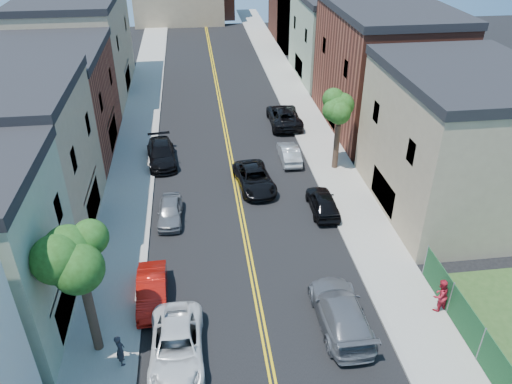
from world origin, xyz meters
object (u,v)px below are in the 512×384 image
object	(u,v)px
white_pickup	(177,346)
grey_car_left	(170,211)
black_car_left	(161,154)
pedestrian_left	(120,350)
black_suv_lane	(255,179)
silver_car_right	(289,153)
dark_car_right_far	(284,116)
black_car_right	(323,202)
red_sedan	(152,291)
grey_car_right	(341,312)
pedestrian_right	(440,295)

from	to	relation	value
white_pickup	grey_car_left	world-z (taller)	white_pickup
black_car_left	pedestrian_left	xyz separation A→B (m)	(-1.20, -19.89, 0.22)
black_suv_lane	pedestrian_left	distance (m)	17.07
white_pickup	silver_car_right	xyz separation A→B (m)	(8.81, 18.74, -0.07)
black_car_left	dark_car_right_far	bearing A→B (deg)	23.40
black_car_right	pedestrian_left	size ratio (longest dim) A/B	2.54
red_sedan	grey_car_right	distance (m)	9.80
red_sedan	pedestrian_left	distance (m)	4.22
grey_car_left	pedestrian_left	world-z (taller)	pedestrian_left
silver_car_right	dark_car_right_far	xyz separation A→B (m)	(0.88, 7.19, 0.16)
red_sedan	pedestrian_left	xyz separation A→B (m)	(-1.20, -4.04, 0.28)
silver_car_right	dark_car_right_far	bearing A→B (deg)	-96.71
grey_car_left	black_car_right	world-z (taller)	black_car_right
red_sedan	white_pickup	size ratio (longest dim) A/B	0.81
black_car_right	white_pickup	bearing A→B (deg)	49.98
grey_car_left	silver_car_right	distance (m)	11.81
grey_car_right	pedestrian_left	distance (m)	10.63
dark_car_right_far	pedestrian_left	bearing A→B (deg)	65.56
red_sedan	pedestrian_left	size ratio (longest dim) A/B	2.58
red_sedan	grey_car_right	world-z (taller)	grey_car_right
silver_car_right	pedestrian_left	distance (m)	21.99
grey_car_left	black_car_left	size ratio (longest dim) A/B	0.75
grey_car_right	black_suv_lane	distance (m)	14.13
white_pickup	grey_car_left	size ratio (longest dim) A/B	1.35
silver_car_right	pedestrian_left	xyz separation A→B (m)	(-11.32, -18.85, 0.32)
grey_car_left	grey_car_right	xyz separation A→B (m)	(8.56, -10.44, 0.16)
pedestrian_right	black_suv_lane	bearing A→B (deg)	-80.51
dark_car_right_far	pedestrian_right	bearing A→B (deg)	98.97
white_pickup	black_car_left	distance (m)	19.83
red_sedan	black_car_right	size ratio (longest dim) A/B	1.01
red_sedan	grey_car_left	size ratio (longest dim) A/B	1.10
black_car_left	dark_car_right_far	world-z (taller)	dark_car_right_far
grey_car_right	pedestrian_left	xyz separation A→B (m)	(-10.56, -1.15, 0.16)
white_pickup	dark_car_right_far	world-z (taller)	dark_car_right_far
black_car_left	grey_car_right	size ratio (longest dim) A/B	0.93
grey_car_left	pedestrian_left	xyz separation A→B (m)	(-2.00, -11.59, 0.32)
red_sedan	white_pickup	bearing A→B (deg)	-73.32
grey_car_right	black_car_right	xyz separation A→B (m)	(1.64, 10.15, -0.10)
grey_car_left	black_car_left	xyz separation A→B (m)	(-0.80, 8.29, 0.10)
black_car_left	white_pickup	bearing A→B (deg)	-92.03
white_pickup	grey_car_right	xyz separation A→B (m)	(8.06, 1.05, 0.09)
red_sedan	black_suv_lane	xyz separation A→B (m)	(6.84, 11.01, 0.01)
black_car_left	black_car_right	size ratio (longest dim) A/B	1.24
red_sedan	silver_car_right	distance (m)	17.93
red_sedan	dark_car_right_far	bearing A→B (deg)	61.76
dark_car_right_far	pedestrian_left	xyz separation A→B (m)	(-12.20, -26.04, 0.16)
black_car_right	dark_car_right_far	world-z (taller)	dark_car_right_far
dark_car_right_far	pedestrian_left	distance (m)	28.76
black_suv_lane	pedestrian_left	bearing A→B (deg)	-124.45
white_pickup	dark_car_right_far	size ratio (longest dim) A/B	0.90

